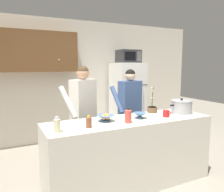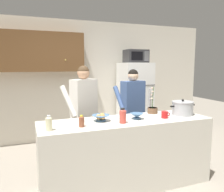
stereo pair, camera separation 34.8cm
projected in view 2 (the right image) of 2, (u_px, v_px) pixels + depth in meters
ground_plane at (126, 184)px, 3.13m from camera, size 14.00×14.00×0.00m
back_wall_unit at (72, 74)px, 4.92m from camera, size 6.00×0.48×2.60m
kitchen_island at (126, 153)px, 3.07m from camera, size 2.30×0.68×0.92m
refrigerator at (135, 101)px, 5.10m from camera, size 0.64×0.68×1.69m
microwave at (136, 56)px, 4.94m from camera, size 0.48×0.37×0.28m
person_near_pot at (84, 105)px, 3.57m from camera, size 0.61×0.57×1.64m
person_by_sink at (132, 104)px, 3.96m from camera, size 0.54×0.47×1.57m
cooking_pot at (182, 108)px, 3.30m from camera, size 0.42×0.31×0.23m
coffee_mug at (165, 115)px, 3.10m from camera, size 0.13×0.09×0.10m
bread_bowl at (101, 117)px, 2.93m from camera, size 0.23×0.23×0.10m
empty_bowl at (137, 116)px, 3.05m from camera, size 0.18×0.18×0.08m
bottle_near_edge at (123, 116)px, 2.83m from camera, size 0.08×0.08×0.19m
bottle_mid_counter at (49, 123)px, 2.50m from camera, size 0.07×0.07×0.17m
bottle_far_corner at (82, 121)px, 2.66m from camera, size 0.07×0.07×0.14m
potted_orchid at (152, 109)px, 3.41m from camera, size 0.15×0.15×0.40m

